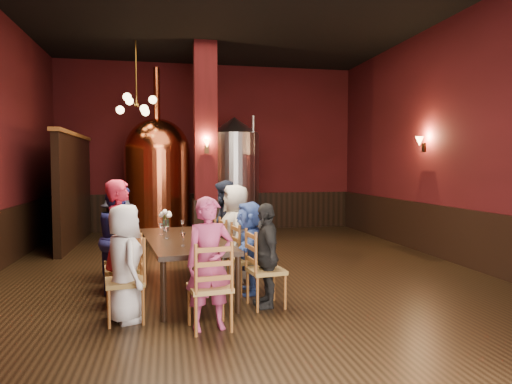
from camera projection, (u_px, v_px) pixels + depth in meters
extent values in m
plane|color=black|center=(238.00, 270.00, 7.71)|extent=(10.00, 10.00, 0.00)
cube|color=#4A0F13|center=(210.00, 148.00, 12.48)|extent=(8.00, 0.02, 4.50)
cube|color=#4A0F13|center=(366.00, 83.00, 2.68)|extent=(8.00, 0.02, 4.50)
cube|color=#4A0F13|center=(453.00, 139.00, 8.35)|extent=(0.02, 10.00, 4.50)
cube|color=black|center=(449.00, 234.00, 8.44)|extent=(0.08, 9.90, 1.00)
cube|color=black|center=(210.00, 211.00, 12.54)|extent=(7.90, 0.08, 1.00)
cube|color=#4A0F13|center=(205.00, 144.00, 10.27)|extent=(0.58, 0.58, 4.50)
cube|color=black|center=(74.00, 191.00, 10.17)|extent=(0.22, 3.50, 2.40)
cube|color=black|center=(184.00, 241.00, 6.34)|extent=(1.32, 2.52, 0.06)
cylinder|color=black|center=(163.00, 291.00, 5.15)|extent=(0.07, 0.07, 0.69)
cylinder|color=black|center=(238.00, 285.00, 5.43)|extent=(0.07, 0.07, 0.69)
cylinder|color=black|center=(144.00, 254.00, 7.30)|extent=(0.07, 0.07, 0.69)
cylinder|color=black|center=(198.00, 251.00, 7.59)|extent=(0.07, 0.07, 0.69)
imported|color=silver|center=(125.00, 263.00, 5.13)|extent=(0.62, 0.75, 1.33)
imported|color=#BA2039|center=(122.00, 242.00, 5.75)|extent=(0.51, 0.65, 1.59)
imported|color=navy|center=(119.00, 238.00, 6.38)|extent=(0.37, 0.73, 1.50)
imported|color=black|center=(118.00, 237.00, 7.02)|extent=(0.54, 0.88, 1.32)
imported|color=black|center=(266.00, 255.00, 5.68)|extent=(0.32, 0.76, 1.30)
imported|color=#3653A3|center=(249.00, 247.00, 6.32)|extent=(0.52, 1.22, 1.27)
imported|color=beige|center=(236.00, 233.00, 6.93)|extent=(0.47, 0.72, 1.47)
imported|color=#171D2F|center=(224.00, 226.00, 7.56)|extent=(0.44, 0.77, 1.52)
imported|color=#9D345E|center=(210.00, 263.00, 4.88)|extent=(0.57, 0.42, 1.43)
cylinder|color=black|center=(158.00, 234.00, 11.06)|extent=(1.73, 1.73, 0.19)
cylinder|color=#BC512B|center=(158.00, 191.00, 10.99)|extent=(2.04, 2.04, 1.92)
sphere|color=#BC512B|center=(157.00, 151.00, 10.94)|extent=(1.54, 1.54, 1.54)
cylinder|color=#BC512B|center=(157.00, 94.00, 10.86)|extent=(0.15, 0.15, 1.25)
cylinder|color=#B2B2B7|center=(234.00, 184.00, 11.56)|extent=(1.52, 1.52, 2.57)
cone|color=#B2B2B7|center=(234.00, 125.00, 11.48)|extent=(1.23, 1.23, 0.41)
cylinder|color=#B2B2B7|center=(253.00, 175.00, 11.22)|extent=(0.08, 0.08, 2.88)
cylinder|color=white|center=(166.00, 225.00, 7.06)|extent=(0.10, 0.10, 0.18)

